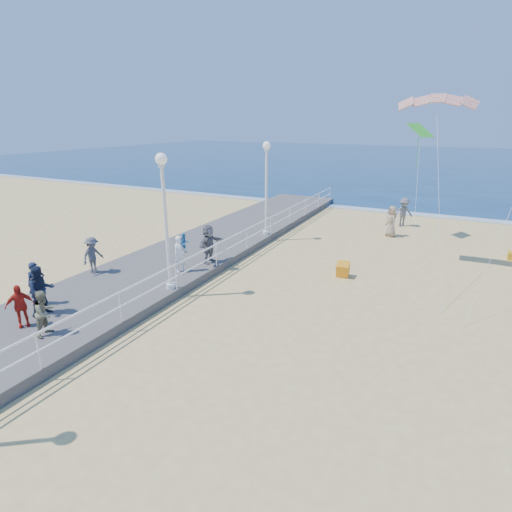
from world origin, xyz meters
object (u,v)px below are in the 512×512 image
at_px(toddler_held, 185,243).
at_px(beach_walker_a, 404,212).
at_px(spectator_0, 37,284).
at_px(spectator_5, 209,244).
at_px(spectator_2, 93,255).
at_px(beach_walker_c, 391,221).
at_px(lamp_post_mid, 165,209).
at_px(lamp_post_far, 266,179).
at_px(spectator_7, 41,291).
at_px(spectator_3, 20,306).
at_px(box_kite, 343,270).
at_px(spectator_1, 45,313).
at_px(woman_holding_toddler, 180,254).

height_order(toddler_held, beach_walker_a, toddler_held).
distance_m(spectator_0, spectator_5, 7.34).
distance_m(spectator_2, beach_walker_c, 17.09).
height_order(lamp_post_mid, toddler_held, lamp_post_mid).
distance_m(toddler_held, spectator_2, 4.06).
relative_size(lamp_post_far, spectator_0, 3.26).
height_order(lamp_post_mid, spectator_7, lamp_post_mid).
distance_m(spectator_0, beach_walker_a, 22.06).
relative_size(toddler_held, spectator_2, 0.55).
bearing_deg(lamp_post_far, spectator_2, -114.32).
distance_m(spectator_2, spectator_3, 4.89).
xyz_separation_m(spectator_5, beach_walker_a, (7.11, 12.90, -0.35)).
bearing_deg(beach_walker_a, beach_walker_c, -130.92).
xyz_separation_m(toddler_held, spectator_3, (-1.77, -6.55, -0.58)).
bearing_deg(toddler_held, beach_walker_a, -3.19).
relative_size(lamp_post_mid, box_kite, 8.87).
relative_size(lamp_post_mid, spectator_1, 3.60).
xyz_separation_m(spectator_3, spectator_5, (2.08, 8.00, 0.19)).
bearing_deg(box_kite, spectator_1, -129.93).
bearing_deg(spectator_0, spectator_5, -1.23).
height_order(beach_walker_c, box_kite, beach_walker_c).
distance_m(spectator_2, box_kite, 11.21).
relative_size(spectator_3, beach_walker_a, 0.75).
bearing_deg(toddler_held, lamp_post_far, 19.29).
xyz_separation_m(lamp_post_mid, box_kite, (5.63, 5.35, -3.36)).
bearing_deg(spectator_7, toddler_held, 2.35).
xyz_separation_m(toddler_held, spectator_7, (-1.91, -5.64, -0.42)).
height_order(woman_holding_toddler, toddler_held, toddler_held).
distance_m(spectator_0, beach_walker_c, 19.33).
bearing_deg(spectator_3, spectator_1, -57.45).
bearing_deg(spectator_7, spectator_5, 3.69).
relative_size(spectator_0, box_kite, 2.72).
bearing_deg(toddler_held, box_kite, -36.69).
relative_size(spectator_0, spectator_3, 1.12).
height_order(lamp_post_far, beach_walker_a, lamp_post_far).
distance_m(spectator_3, box_kite, 12.85).
relative_size(spectator_1, beach_walker_a, 0.77).
xyz_separation_m(spectator_0, spectator_2, (-0.75, 3.23, -0.00)).
distance_m(lamp_post_far, beach_walker_a, 10.29).
height_order(spectator_3, beach_walker_a, beach_walker_a).
bearing_deg(toddler_held, spectator_7, -174.56).
bearing_deg(spectator_0, spectator_2, 36.50).
height_order(spectator_0, beach_walker_c, spectator_0).
xyz_separation_m(spectator_1, beach_walker_c, (7.66, 17.95, -0.19)).
bearing_deg(beach_walker_a, lamp_post_mid, -147.11).
bearing_deg(spectator_2, woman_holding_toddler, -61.33).
xyz_separation_m(spectator_0, beach_walker_a, (10.18, 19.56, -0.25)).
xyz_separation_m(spectator_3, beach_walker_c, (8.85, 17.97, -0.17)).
relative_size(spectator_5, beach_walker_a, 0.95).
bearing_deg(lamp_post_far, beach_walker_a, 46.68).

